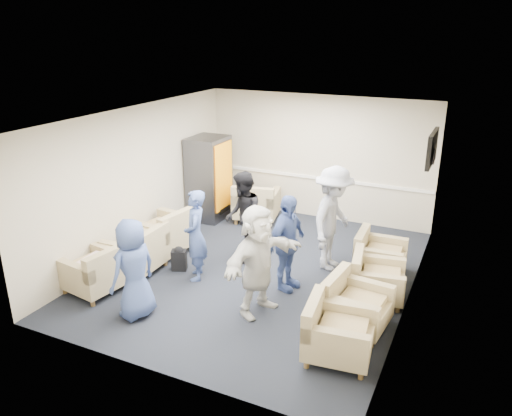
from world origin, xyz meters
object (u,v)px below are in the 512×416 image
at_px(armchair_left_mid, 138,252).
at_px(armchair_right_midfar, 374,280).
at_px(armchair_right_near, 335,334).
at_px(person_back_left, 243,217).
at_px(person_mid_left, 195,235).
at_px(armchair_right_far, 377,257).
at_px(person_front_left, 134,269).
at_px(vending_machine, 209,178).
at_px(armchair_left_far, 166,234).
at_px(armchair_corner, 256,205).
at_px(armchair_left_near, 97,273).
at_px(person_front_right, 258,260).
at_px(person_back_right, 333,219).
at_px(person_mid_right, 287,243).
at_px(armchair_right_midnear, 354,306).

xyz_separation_m(armchair_left_mid, armchair_right_midfar, (3.90, 0.79, -0.03)).
relative_size(armchair_left_mid, armchair_right_midfar, 0.98).
height_order(armchair_right_near, person_back_left, person_back_left).
bearing_deg(person_mid_left, armchair_right_far, 89.79).
xyz_separation_m(armchair_right_far, person_front_left, (-2.89, -2.83, 0.44)).
bearing_deg(person_front_left, person_back_left, 179.70).
xyz_separation_m(vending_machine, person_back_left, (1.63, -1.61, -0.09)).
xyz_separation_m(armchair_left_mid, armchair_right_near, (3.77, -0.89, -0.02)).
xyz_separation_m(armchair_left_far, armchair_right_near, (3.78, -1.73, -0.04)).
bearing_deg(armchair_right_midfar, armchair_corner, 44.46).
bearing_deg(armchair_left_near, person_front_right, 111.32).
bearing_deg(person_back_left, armchair_left_mid, -78.79).
bearing_deg(armchair_left_far, person_mid_left, 67.90).
xyz_separation_m(armchair_right_near, armchair_right_far, (-0.01, 2.54, -0.01)).
bearing_deg(armchair_left_far, person_front_right, 73.18).
bearing_deg(person_back_left, person_back_right, 75.00).
relative_size(person_front_left, person_mid_right, 0.95).
bearing_deg(armchair_left_far, person_front_left, 32.03).
relative_size(armchair_right_midnear, vending_machine, 0.49).
height_order(armchair_corner, person_front_right, person_front_right).
relative_size(armchair_right_midnear, person_mid_left, 0.58).
distance_m(armchair_left_far, person_back_left, 1.55).
height_order(armchair_left_far, armchair_right_midfar, armchair_left_far).
distance_m(armchair_right_midnear, vending_machine, 4.99).
distance_m(armchair_right_far, vending_machine, 4.16).
relative_size(armchair_right_near, vending_machine, 0.51).
relative_size(armchair_right_midfar, person_back_left, 0.55).
bearing_deg(armchair_right_midnear, person_front_right, 103.55).
relative_size(person_back_left, person_mid_right, 1.04).
relative_size(armchair_right_midfar, person_back_right, 0.50).
height_order(armchair_left_far, person_front_left, person_front_left).
xyz_separation_m(person_mid_left, person_back_right, (1.94, 1.33, 0.15)).
relative_size(armchair_left_mid, armchair_corner, 0.82).
relative_size(armchair_left_near, armchair_corner, 0.88).
relative_size(armchair_right_midfar, vending_machine, 0.50).
relative_size(armchair_right_midfar, person_mid_right, 0.57).
height_order(armchair_right_midnear, person_mid_right, person_mid_right).
relative_size(armchair_right_midnear, person_back_right, 0.49).
distance_m(armchair_left_far, person_mid_left, 1.29).
relative_size(armchair_left_far, armchair_right_near, 1.14).
distance_m(person_mid_right, person_front_right, 0.84).
relative_size(armchair_left_far, armchair_corner, 0.96).
bearing_deg(person_mid_left, person_back_right, 96.44).
bearing_deg(person_back_left, person_front_left, -41.81).
xyz_separation_m(armchair_left_mid, vending_machine, (-0.19, 2.79, 0.56)).
relative_size(armchair_corner, vending_machine, 0.60).
xyz_separation_m(armchair_right_far, person_back_left, (-2.32, -0.47, 0.51)).
distance_m(armchair_corner, person_back_right, 2.69).
bearing_deg(armchair_right_far, armchair_left_mid, 111.16).
bearing_deg(person_front_left, person_front_right, 132.22).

